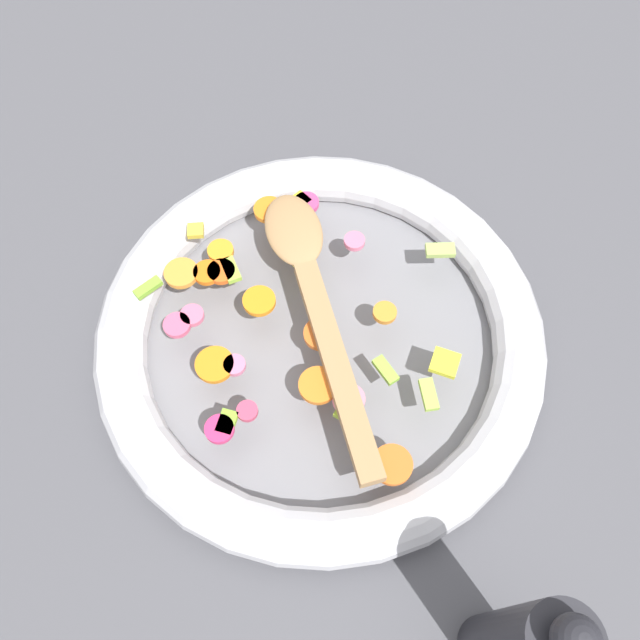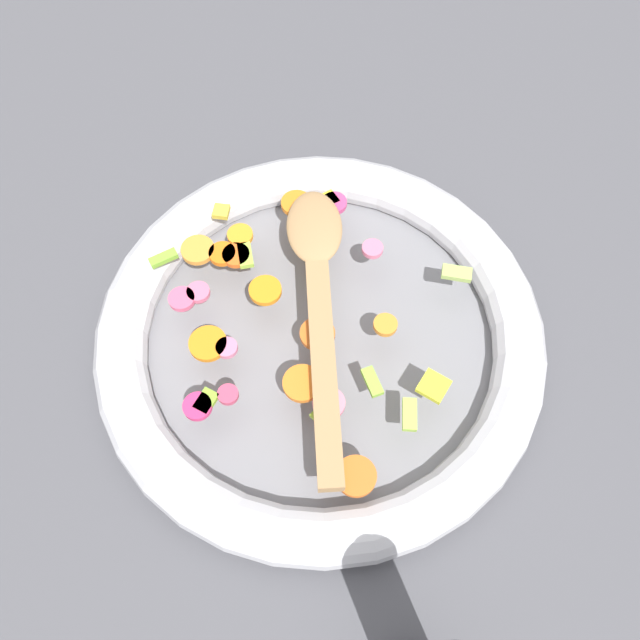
# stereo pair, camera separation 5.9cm
# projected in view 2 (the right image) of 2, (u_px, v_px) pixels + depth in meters

# --- Properties ---
(ground_plane) EXTENTS (4.00, 4.00, 0.00)m
(ground_plane) POSITION_uv_depth(u_px,v_px,m) (320.00, 343.00, 0.63)
(ground_plane) COLOR #4C4C51
(skillet) EXTENTS (0.44, 0.44, 0.05)m
(skillet) POSITION_uv_depth(u_px,v_px,m) (320.00, 333.00, 0.61)
(skillet) COLOR slate
(skillet) RESTS_ON ground_plane
(chopped_vegetables) EXTENTS (0.32, 0.30, 0.01)m
(chopped_vegetables) POSITION_uv_depth(u_px,v_px,m) (282.00, 311.00, 0.59)
(chopped_vegetables) COLOR orange
(chopped_vegetables) RESTS_ON skillet
(wooden_spoon) EXTENTS (0.25, 0.24, 0.01)m
(wooden_spoon) POSITION_uv_depth(u_px,v_px,m) (319.00, 291.00, 0.59)
(wooden_spoon) COLOR #A87F51
(wooden_spoon) RESTS_ON chopped_vegetables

